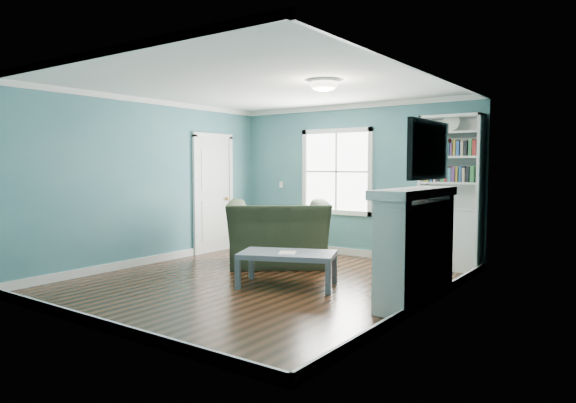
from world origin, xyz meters
The scene contains 13 objects.
floor centered at (0.00, 0.00, 0.00)m, with size 5.00×5.00×0.00m, color black.
room_walls centered at (0.00, 0.00, 1.58)m, with size 5.00×5.00×5.00m.
trim centered at (0.00, 0.00, 1.24)m, with size 4.50×5.00×2.60m.
window centered at (-0.30, 2.49, 1.45)m, with size 1.40×0.06×1.50m.
bookshelf centered at (1.77, 2.30, 0.92)m, with size 0.90×0.35×2.31m.
fireplace centered at (2.08, 0.20, 0.64)m, with size 0.44×1.58×1.30m.
tv centered at (2.20, 0.20, 1.72)m, with size 0.06×1.10×0.65m, color black.
door centered at (-2.22, 1.40, 1.07)m, with size 0.12×0.98×2.17m.
ceiling_fixture centered at (0.90, 0.10, 2.55)m, with size 0.38×0.38×0.15m.
light_switch centered at (-1.50, 2.48, 1.20)m, with size 0.08×0.01×0.12m, color white.
recliner centered at (-0.51, 1.07, 0.67)m, with size 1.54×1.00×1.35m, color black.
coffee_table centered at (0.42, 0.00, 0.38)m, with size 1.38×1.08×0.44m.
paper_sheet centered at (0.44, -0.03, 0.44)m, with size 0.21×0.26×0.00m, color white.
Camera 1 is at (4.23, -5.31, 1.55)m, focal length 32.00 mm.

